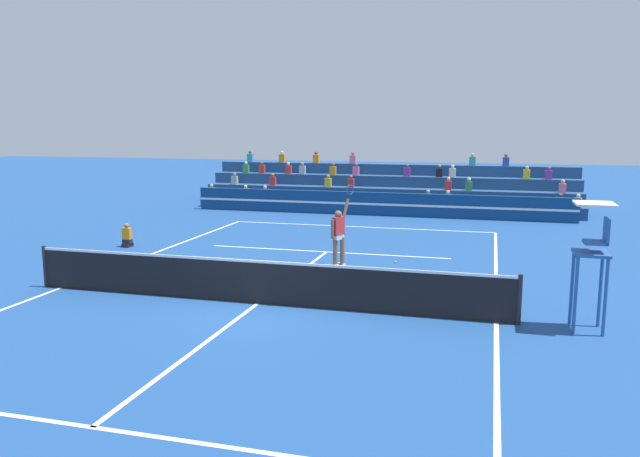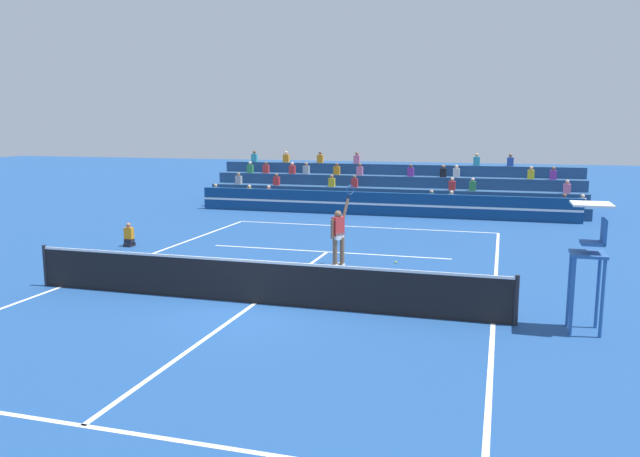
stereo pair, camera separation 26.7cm
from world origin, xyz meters
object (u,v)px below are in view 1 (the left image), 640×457
object	(u,v)px
ball_kid_courtside	(127,238)
tennis_player	(339,234)
umpire_chair	(593,249)
tennis_ball	(396,262)

from	to	relation	value
ball_kid_courtside	tennis_player	bearing A→B (deg)	-7.54
umpire_chair	ball_kid_courtside	xyz separation A→B (m)	(-14.30, 5.42, -1.39)
ball_kid_courtside	tennis_ball	distance (m)	9.48
umpire_chair	tennis_player	xyz separation A→B (m)	(-6.41, 4.38, -0.73)
tennis_player	tennis_ball	world-z (taller)	tennis_player
tennis_ball	tennis_player	bearing A→B (deg)	-148.85
ball_kid_courtside	tennis_ball	bearing A→B (deg)	-0.53
umpire_chair	ball_kid_courtside	bearing A→B (deg)	159.23
tennis_player	tennis_ball	distance (m)	2.08
umpire_chair	tennis_ball	xyz separation A→B (m)	(-4.82, 5.33, -1.68)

